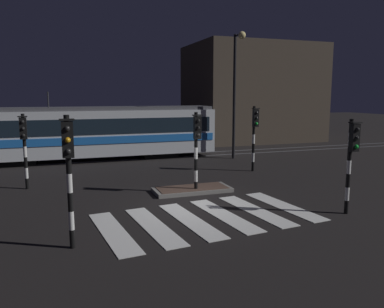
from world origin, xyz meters
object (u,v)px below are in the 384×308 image
(traffic_light_corner_far_right, at_px, (255,129))
(traffic_light_corner_far_left, at_px, (24,140))
(tram, at_px, (90,132))
(traffic_light_corner_near_right, at_px, (352,152))
(traffic_light_corner_near_left, at_px, (69,162))
(street_lamp_trackside_right, at_px, (236,81))
(traffic_light_median_centre, at_px, (197,140))

(traffic_light_corner_far_right, bearing_deg, traffic_light_corner_far_left, -178.47)
(traffic_light_corner_far_right, height_order, tram, tram)
(traffic_light_corner_near_right, bearing_deg, traffic_light_corner_near_left, -179.88)
(traffic_light_corner_far_left, xyz_separation_m, tram, (3.21, 6.65, -0.36))
(street_lamp_trackside_right, relative_size, tram, 0.49)
(traffic_light_corner_far_left, bearing_deg, traffic_light_corner_near_left, -78.02)
(traffic_light_corner_near_left, relative_size, street_lamp_trackside_right, 0.45)
(traffic_light_corner_far_left, bearing_deg, street_lamp_trackside_right, 19.73)
(traffic_light_corner_far_left, xyz_separation_m, street_lamp_trackside_right, (11.74, 4.21, 2.69))
(traffic_light_median_centre, relative_size, traffic_light_corner_far_right, 0.97)
(traffic_light_corner_near_left, xyz_separation_m, street_lamp_trackside_right, (10.19, 11.54, 2.51))
(traffic_light_corner_far_right, relative_size, tram, 0.22)
(traffic_light_median_centre, distance_m, traffic_light_corner_near_right, 5.75)
(traffic_light_median_centre, height_order, street_lamp_trackside_right, street_lamp_trackside_right)
(traffic_light_median_centre, xyz_separation_m, traffic_light_corner_far_left, (-6.55, 3.02, -0.06))
(traffic_light_corner_near_left, distance_m, street_lamp_trackside_right, 15.59)
(traffic_light_median_centre, height_order, traffic_light_corner_near_right, traffic_light_median_centre)
(traffic_light_corner_near_right, height_order, traffic_light_corner_far_left, traffic_light_corner_far_left)
(traffic_light_corner_near_right, relative_size, traffic_light_corner_far_right, 0.94)
(traffic_light_corner_near_left, distance_m, traffic_light_corner_far_right, 12.09)
(traffic_light_median_centre, height_order, traffic_light_corner_far_right, traffic_light_corner_far_right)
(traffic_light_median_centre, distance_m, traffic_light_corner_far_left, 7.21)
(traffic_light_corner_near_right, relative_size, traffic_light_corner_near_left, 0.92)
(traffic_light_median_centre, distance_m, tram, 10.24)
(traffic_light_median_centre, height_order, tram, tram)
(traffic_light_corner_near_left, bearing_deg, traffic_light_median_centre, 40.76)
(traffic_light_corner_near_right, distance_m, tram, 15.70)
(traffic_light_corner_far_left, height_order, tram, tram)
(street_lamp_trackside_right, bearing_deg, traffic_light_median_centre, -125.69)
(street_lamp_trackside_right, distance_m, tram, 9.39)
(traffic_light_corner_far_left, relative_size, traffic_light_corner_far_right, 0.94)
(traffic_light_corner_near_left, height_order, street_lamp_trackside_right, street_lamp_trackside_right)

